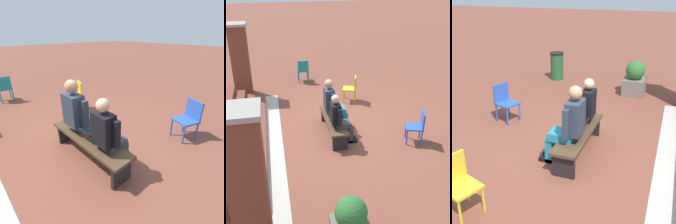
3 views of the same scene
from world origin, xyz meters
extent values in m
plane|color=brown|center=(0.00, 0.00, 0.00)|extent=(60.00, 60.00, 0.00)
cube|color=#B7B2A8|center=(-0.33, 1.58, 0.00)|extent=(6.01, 0.40, 0.01)
cube|color=brown|center=(-0.33, 2.38, 0.07)|extent=(5.21, 1.20, 0.15)
cube|color=brown|center=(-0.33, 2.53, 0.22)|extent=(5.21, 0.90, 0.15)
cube|color=brown|center=(-0.33, 2.68, 0.38)|extent=(5.21, 0.60, 0.15)
cube|color=brown|center=(-3.51, 2.00, 1.17)|extent=(0.56, 0.56, 2.34)
cube|color=gray|center=(-3.51, 2.00, 2.38)|extent=(0.64, 0.64, 0.08)
cube|color=brown|center=(3.08, 2.47, 1.17)|extent=(0.56, 0.56, 2.34)
cube|color=gray|center=(3.08, 2.47, 2.38)|extent=(0.64, 0.64, 0.08)
cube|color=#4C3823|center=(-0.33, 0.02, 0.42)|extent=(1.80, 0.44, 0.05)
cube|color=black|center=(-1.13, 0.02, 0.20)|extent=(0.06, 0.37, 0.40)
cube|color=black|center=(0.47, 0.02, 0.20)|extent=(0.06, 0.37, 0.40)
cube|color=#383842|center=(-0.78, -0.14, 0.50)|extent=(0.31, 0.36, 0.13)
cube|color=#383842|center=(-0.86, -0.32, 0.23)|extent=(0.10, 0.11, 0.45)
cube|color=black|center=(-0.86, -0.38, 0.03)|extent=(0.10, 0.22, 0.06)
cube|color=#383842|center=(-0.70, -0.32, 0.23)|extent=(0.10, 0.11, 0.45)
cube|color=black|center=(-0.70, -0.38, 0.03)|extent=(0.10, 0.22, 0.06)
cube|color=black|center=(-0.78, 0.06, 0.82)|extent=(0.35, 0.22, 0.51)
cube|color=navy|center=(-0.78, -0.05, 0.79)|extent=(0.05, 0.01, 0.31)
cube|color=black|center=(-1.00, 0.00, 0.81)|extent=(0.08, 0.09, 0.43)
cube|color=black|center=(-0.56, 0.00, 0.81)|extent=(0.08, 0.09, 0.43)
sphere|color=#DBAD89|center=(-0.78, 0.06, 1.21)|extent=(0.20, 0.20, 0.20)
cube|color=teal|center=(0.03, -0.16, 0.51)|extent=(0.35, 0.41, 0.14)
cube|color=teal|center=(-0.06, -0.37, 0.23)|extent=(0.11, 0.12, 0.45)
cube|color=black|center=(-0.06, -0.43, 0.04)|extent=(0.11, 0.25, 0.07)
cube|color=teal|center=(0.12, -0.37, 0.23)|extent=(0.11, 0.12, 0.45)
cube|color=black|center=(0.12, -0.43, 0.04)|extent=(0.11, 0.25, 0.07)
cube|color=#2D3847|center=(0.03, 0.06, 0.87)|extent=(0.39, 0.25, 0.58)
cube|color=#2D3847|center=(-0.22, -0.01, 0.85)|extent=(0.09, 0.10, 0.49)
cube|color=#2D3847|center=(0.28, -0.01, 0.85)|extent=(0.09, 0.10, 0.49)
sphere|color=tan|center=(0.03, 0.06, 1.30)|extent=(0.23, 0.23, 0.23)
cube|color=black|center=(-0.39, -0.02, 0.46)|extent=(0.32, 0.22, 0.02)
cube|color=#2D2D33|center=(-0.39, -0.03, 0.47)|extent=(0.29, 0.15, 0.00)
cube|color=black|center=(-0.39, 0.12, 0.57)|extent=(0.32, 0.07, 0.19)
cube|color=#33519E|center=(-0.39, 0.11, 0.57)|extent=(0.28, 0.06, 0.17)
cube|color=teal|center=(3.97, 0.32, 0.42)|extent=(0.42, 0.42, 0.04)
cube|color=teal|center=(3.78, 0.32, 0.64)|extent=(0.04, 0.40, 0.40)
cylinder|color=teal|center=(4.15, 0.14, 0.20)|extent=(0.04, 0.04, 0.40)
cylinder|color=teal|center=(4.15, 0.50, 0.20)|extent=(0.04, 0.04, 0.40)
cylinder|color=teal|center=(3.79, 0.14, 0.20)|extent=(0.04, 0.04, 0.40)
cylinder|color=teal|center=(3.79, 0.50, 0.20)|extent=(0.04, 0.04, 0.40)
cube|color=#2D56B7|center=(-1.15, -1.89, 0.42)|extent=(0.53, 0.53, 0.04)
cube|color=#2D56B7|center=(-1.21, -2.07, 0.64)|extent=(0.39, 0.17, 0.40)
cylinder|color=#2D56B7|center=(-0.92, -1.78, 0.20)|extent=(0.04, 0.04, 0.40)
cylinder|color=#2D56B7|center=(-1.26, -1.66, 0.20)|extent=(0.04, 0.04, 0.40)
cylinder|color=#2D56B7|center=(-1.04, -2.12, 0.20)|extent=(0.04, 0.04, 0.40)
cylinder|color=#2D56B7|center=(-1.38, -2.00, 0.20)|extent=(0.04, 0.04, 0.40)
cube|color=gold|center=(1.73, -0.94, 0.42)|extent=(0.54, 0.54, 0.04)
cube|color=gold|center=(1.67, -1.12, 0.64)|extent=(0.39, 0.17, 0.40)
cylinder|color=gold|center=(1.96, -0.83, 0.20)|extent=(0.04, 0.04, 0.40)
cylinder|color=gold|center=(1.62, -0.71, 0.20)|extent=(0.04, 0.04, 0.40)
cylinder|color=gold|center=(1.84, -1.17, 0.20)|extent=(0.04, 0.04, 0.40)
cylinder|color=gold|center=(1.50, -1.05, 0.20)|extent=(0.04, 0.04, 0.40)
sphere|color=#2D6B33|center=(-3.94, 0.49, 0.68)|extent=(0.52, 0.52, 0.52)
camera|label=1|loc=(-2.49, 1.48, 2.14)|focal=28.00mm
camera|label=2|loc=(-7.47, 1.48, 4.19)|focal=50.00mm
camera|label=3|loc=(4.45, 1.48, 2.94)|focal=50.00mm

